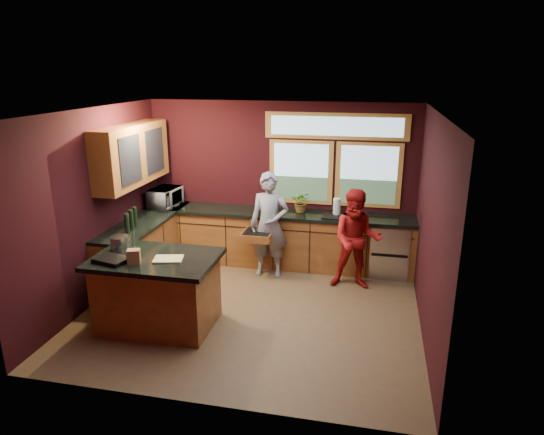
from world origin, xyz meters
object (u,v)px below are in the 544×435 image
(island, at_px, (158,291))
(cutting_board, at_px, (168,259))
(person_red, at_px, (356,240))
(person_grey, at_px, (269,225))
(stock_pot, at_px, (120,243))

(island, distance_m, cutting_board, 0.52)
(island, height_order, person_red, person_red)
(person_red, bearing_deg, person_grey, 170.19)
(person_red, bearing_deg, stock_pot, -154.49)
(island, height_order, person_grey, person_grey)
(person_red, distance_m, stock_pot, 3.35)
(person_red, bearing_deg, cutting_board, -143.82)
(person_red, xyz_separation_m, cutting_board, (-2.22, -1.73, 0.19))
(island, distance_m, person_grey, 2.18)
(person_grey, xyz_separation_m, person_red, (1.37, -0.19, -0.07))
(island, bearing_deg, person_red, 34.77)
(cutting_board, bearing_deg, person_red, 37.93)
(island, xyz_separation_m, cutting_board, (0.20, -0.05, 0.48))
(island, xyz_separation_m, person_red, (2.42, 1.68, 0.29))
(island, relative_size, cutting_board, 4.43)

